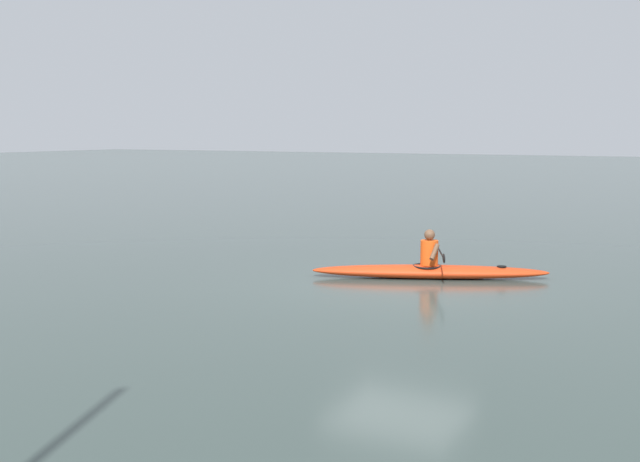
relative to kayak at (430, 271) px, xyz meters
name	(u,v)px	position (x,y,z in m)	size (l,w,h in m)	color
ground_plane	(401,287)	(0.15, 1.12, -0.13)	(160.00, 160.00, 0.00)	#384742
kayak	(430,271)	(0.00, 0.00, 0.00)	(4.48, 2.45, 0.26)	red
kayaker	(431,250)	(-0.01, 0.00, 0.42)	(0.98, 2.13, 0.71)	#E04C14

